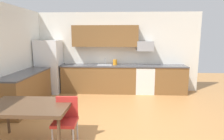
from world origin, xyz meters
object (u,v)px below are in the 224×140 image
Objects in this scene: microwave at (145,46)px; chair_near_table at (66,117)px; refrigerator at (49,67)px; oven_range at (144,79)px; kettle at (115,63)px; dining_table at (29,108)px.

microwave is 0.64× the size of chair_near_table.
refrigerator is 3.54m from chair_near_table.
chair_near_table is at bearing -117.21° from microwave.
refrigerator is 3.29m from microwave.
refrigerator is 3.24m from oven_range.
refrigerator reaches higher than kettle.
oven_range reaches higher than dining_table.
kettle is (-0.99, -0.05, -0.55)m from microwave.
dining_table is at bearing -125.36° from oven_range.
microwave is (0.00, 0.10, 1.12)m from oven_range.
refrigerator is 2.08× the size of chair_near_table.
microwave is (3.21, 0.18, 0.69)m from refrigerator.
oven_range is 0.65× the size of dining_table.
refrigerator reaches higher than oven_range.
microwave is 1.14m from kettle.
dining_table is (-2.35, -3.42, -0.89)m from microwave.
microwave is at bearing 62.79° from chair_near_table.
microwave is at bearing 55.44° from dining_table.
kettle is at bearing -177.12° from microwave.
kettle is (-0.99, 0.05, 0.56)m from oven_range.
refrigerator reaches higher than microwave.
refrigerator reaches higher than dining_table.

